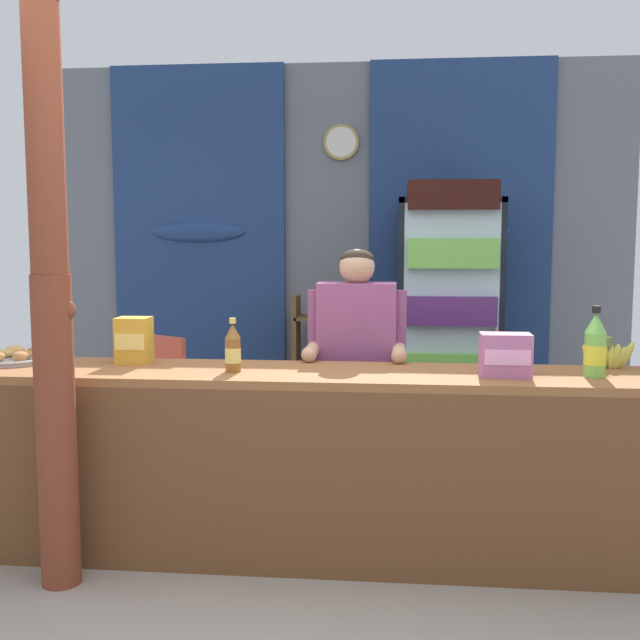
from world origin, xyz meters
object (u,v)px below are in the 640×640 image
(shopkeeper, at_px, (356,350))
(plastic_lawn_chair, at_px, (150,391))
(soda_bottle_iced_tea, at_px, (233,349))
(drink_fridge, at_px, (448,305))
(stall_counter, at_px, (298,446))
(timber_post, at_px, (51,288))
(bottle_shelf_rack, at_px, (325,365))
(snack_box_wafer, at_px, (505,355))
(snack_box_choco_powder, at_px, (134,340))
(soda_bottle_lime_soda, at_px, (595,347))
(pastry_tray, at_px, (13,357))
(banana_bunch, at_px, (608,356))

(shopkeeper, bearing_deg, plastic_lawn_chair, 148.67)
(plastic_lawn_chair, xyz_separation_m, soda_bottle_iced_tea, (0.91, -1.47, 0.52))
(shopkeeper, bearing_deg, soda_bottle_iced_tea, -134.00)
(shopkeeper, bearing_deg, drink_fridge, 67.27)
(stall_counter, xyz_separation_m, timber_post, (-1.02, -0.32, 0.76))
(bottle_shelf_rack, distance_m, snack_box_wafer, 2.41)
(timber_post, xyz_separation_m, snack_box_wafer, (1.97, 0.37, -0.32))
(shopkeeper, distance_m, snack_box_wafer, 0.92)
(shopkeeper, bearing_deg, snack_box_choco_powder, -161.22)
(soda_bottle_lime_soda, relative_size, pastry_tray, 0.79)
(snack_box_choco_powder, height_order, banana_bunch, snack_box_choco_powder)
(timber_post, bearing_deg, snack_box_wafer, 10.58)
(soda_bottle_iced_tea, relative_size, snack_box_wafer, 1.13)
(shopkeeper, relative_size, snack_box_wafer, 6.51)
(stall_counter, xyz_separation_m, shopkeeper, (0.24, 0.63, 0.37))
(soda_bottle_lime_soda, bearing_deg, shopkeeper, 154.42)
(timber_post, height_order, snack_box_wafer, timber_post)
(stall_counter, distance_m, timber_post, 1.31)
(snack_box_choco_powder, relative_size, banana_bunch, 0.84)
(timber_post, bearing_deg, soda_bottle_iced_tea, 27.64)
(drink_fridge, xyz_separation_m, pastry_tray, (-2.33, -1.81, -0.13))
(snack_box_choco_powder, relative_size, snack_box_wafer, 1.03)
(banana_bunch, bearing_deg, soda_bottle_iced_tea, -171.59)
(shopkeeper, xyz_separation_m, snack_box_choco_powder, (-1.11, -0.38, 0.09))
(drink_fridge, bearing_deg, soda_bottle_iced_tea, -120.01)
(pastry_tray, bearing_deg, stall_counter, -8.76)
(soda_bottle_lime_soda, xyz_separation_m, snack_box_wafer, (-0.41, -0.04, -0.04))
(drink_fridge, bearing_deg, snack_box_choco_powder, -133.57)
(plastic_lawn_chair, bearing_deg, bottle_shelf_rack, 30.13)
(timber_post, xyz_separation_m, banana_bunch, (2.50, 0.64, -0.36))
(soda_bottle_lime_soda, distance_m, snack_box_choco_powder, 2.23)
(stall_counter, bearing_deg, banana_bunch, 12.26)
(soda_bottle_iced_tea, xyz_separation_m, pastry_tray, (-1.19, 0.18, -0.09))
(plastic_lawn_chair, relative_size, snack_box_wafer, 3.79)
(snack_box_choco_powder, distance_m, pastry_tray, 0.64)
(bottle_shelf_rack, relative_size, plastic_lawn_chair, 1.28)
(drink_fridge, relative_size, bottle_shelf_rack, 1.74)
(drink_fridge, distance_m, plastic_lawn_chair, 2.19)
(shopkeeper, xyz_separation_m, soda_bottle_lime_soda, (1.11, -0.53, 0.11))
(soda_bottle_lime_soda, distance_m, snack_box_wafer, 0.41)
(timber_post, height_order, plastic_lawn_chair, timber_post)
(snack_box_wafer, bearing_deg, soda_bottle_iced_tea, 179.88)
(bottle_shelf_rack, bearing_deg, drink_fridge, -9.21)
(snack_box_wafer, bearing_deg, soda_bottle_lime_soda, 6.31)
(shopkeeper, distance_m, soda_bottle_lime_soda, 1.24)
(banana_bunch, bearing_deg, plastic_lawn_chair, 155.99)
(soda_bottle_lime_soda, height_order, snack_box_choco_powder, soda_bottle_lime_soda)
(bottle_shelf_rack, xyz_separation_m, plastic_lawn_chair, (-1.15, -0.67, -0.08))
(shopkeeper, bearing_deg, soda_bottle_lime_soda, -25.58)
(soda_bottle_iced_tea, distance_m, banana_bunch, 1.81)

